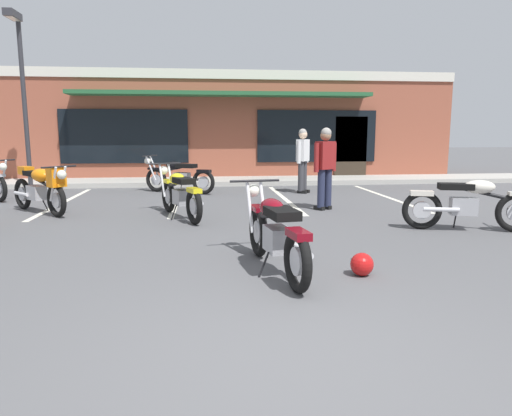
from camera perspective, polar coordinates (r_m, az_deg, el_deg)
name	(u,v)px	position (r m, az deg, el deg)	size (l,w,h in m)	color
ground_plane	(249,240)	(6.96, -0.87, -3.92)	(80.00, 80.00, 0.00)	#515154
sidewalk_kerb	(225,181)	(14.68, -3.86, 3.30)	(22.00, 1.80, 0.14)	#A8A59E
brick_storefront_building	(220,127)	(18.23, -4.45, 9.85)	(15.64, 6.52, 3.57)	brown
painted_stall_lines	(232,199)	(11.12, -3.00, 1.05)	(7.80, 4.80, 0.01)	silver
motorcycle_foreground_classic	(275,232)	(5.32, 2.34, -2.94)	(0.75, 2.10, 0.98)	black
motorcycle_red_sportbike	(178,175)	(12.43, -9.44, 3.94)	(1.91, 1.28, 0.98)	black
motorcycle_black_cruiser	(471,203)	(8.28, 24.72, 0.60)	(2.06, 0.90, 0.98)	black
motorcycle_silver_naked	(180,193)	(8.79, -9.28, 1.79)	(1.07, 2.01, 0.98)	black
motorcycle_blue_standard	(41,187)	(10.02, -24.80, 2.34)	(1.61, 1.69, 0.98)	black
person_in_black_shirt	(325,164)	(9.64, 8.44, 5.38)	(0.56, 0.41, 1.68)	black
person_in_shorts_foreground	(303,157)	(12.29, 5.73, 6.25)	(0.43, 0.54, 1.68)	black
helmet_on_pavement	(362,264)	(5.37, 12.80, -6.72)	(0.26, 0.26, 0.26)	#B71414
parking_lot_lamp_post	(21,77)	(14.26, -26.78, 14.10)	(0.24, 0.76, 4.63)	#2D2D33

